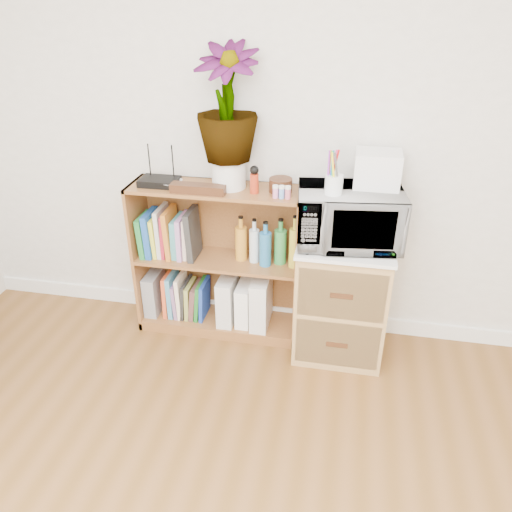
# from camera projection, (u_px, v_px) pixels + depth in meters

# --- Properties ---
(skirting_board) EXTENTS (4.00, 0.02, 0.10)m
(skirting_board) POSITION_uv_depth(u_px,v_px,m) (277.00, 313.00, 3.28)
(skirting_board) COLOR white
(skirting_board) RESTS_ON ground
(bookshelf) EXTENTS (1.00, 0.30, 0.95)m
(bookshelf) POSITION_uv_depth(u_px,v_px,m) (218.00, 262.00, 3.02)
(bookshelf) COLOR brown
(bookshelf) RESTS_ON ground
(wicker_unit) EXTENTS (0.50, 0.45, 0.70)m
(wicker_unit) POSITION_uv_depth(u_px,v_px,m) (341.00, 299.00, 2.88)
(wicker_unit) COLOR #9E7542
(wicker_unit) RESTS_ON ground
(microwave) EXTENTS (0.58, 0.43, 0.30)m
(microwave) POSITION_uv_depth(u_px,v_px,m) (349.00, 217.00, 2.63)
(microwave) COLOR silver
(microwave) RESTS_ON wicker_unit
(pen_cup) EXTENTS (0.09, 0.09, 0.10)m
(pen_cup) POSITION_uv_depth(u_px,v_px,m) (334.00, 185.00, 2.49)
(pen_cup) COLOR white
(pen_cup) RESTS_ON microwave
(small_appliance) EXTENTS (0.23, 0.19, 0.18)m
(small_appliance) POSITION_uv_depth(u_px,v_px,m) (377.00, 169.00, 2.57)
(small_appliance) COLOR white
(small_appliance) RESTS_ON microwave
(router) EXTENTS (0.22, 0.15, 0.04)m
(router) POSITION_uv_depth(u_px,v_px,m) (159.00, 182.00, 2.82)
(router) COLOR black
(router) RESTS_ON bookshelf
(white_bowl) EXTENTS (0.13, 0.13, 0.03)m
(white_bowl) POSITION_uv_depth(u_px,v_px,m) (170.00, 184.00, 2.80)
(white_bowl) COLOR silver
(white_bowl) RESTS_ON bookshelf
(plant_pot) EXTENTS (0.19, 0.19, 0.16)m
(plant_pot) POSITION_uv_depth(u_px,v_px,m) (229.00, 174.00, 2.76)
(plant_pot) COLOR silver
(plant_pot) RESTS_ON bookshelf
(potted_plant) EXTENTS (0.34, 0.34, 0.60)m
(potted_plant) POSITION_uv_depth(u_px,v_px,m) (227.00, 103.00, 2.58)
(potted_plant) COLOR #2F712D
(potted_plant) RESTS_ON plant_pot
(trinket_box) EXTENTS (0.30, 0.08, 0.05)m
(trinket_box) POSITION_uv_depth(u_px,v_px,m) (198.00, 189.00, 2.71)
(trinket_box) COLOR #321F0D
(trinket_box) RESTS_ON bookshelf
(kokeshi_doll) EXTENTS (0.05, 0.05, 0.11)m
(kokeshi_doll) POSITION_uv_depth(u_px,v_px,m) (254.00, 184.00, 2.69)
(kokeshi_doll) COLOR #AA2D14
(kokeshi_doll) RESTS_ON bookshelf
(wooden_bowl) EXTENTS (0.13, 0.13, 0.07)m
(wooden_bowl) POSITION_uv_depth(u_px,v_px,m) (281.00, 185.00, 2.72)
(wooden_bowl) COLOR #351A0E
(wooden_bowl) RESTS_ON bookshelf
(paint_jars) EXTENTS (0.11, 0.04, 0.06)m
(paint_jars) POSITION_uv_depth(u_px,v_px,m) (282.00, 193.00, 2.64)
(paint_jars) COLOR pink
(paint_jars) RESTS_ON bookshelf
(file_box) EXTENTS (0.08, 0.22, 0.27)m
(file_box) POSITION_uv_depth(u_px,v_px,m) (155.00, 292.00, 3.22)
(file_box) COLOR gray
(file_box) RESTS_ON bookshelf
(magazine_holder_left) EXTENTS (0.10, 0.24, 0.30)m
(magazine_holder_left) POSITION_uv_depth(u_px,v_px,m) (228.00, 299.00, 3.12)
(magazine_holder_left) COLOR silver
(magazine_holder_left) RESTS_ON bookshelf
(magazine_holder_mid) EXTENTS (0.08, 0.21, 0.27)m
(magazine_holder_mid) POSITION_uv_depth(u_px,v_px,m) (245.00, 303.00, 3.11)
(magazine_holder_mid) COLOR white
(magazine_holder_mid) RESTS_ON bookshelf
(magazine_holder_right) EXTENTS (0.10, 0.26, 0.33)m
(magazine_holder_right) POSITION_uv_depth(u_px,v_px,m) (261.00, 301.00, 3.08)
(magazine_holder_right) COLOR silver
(magazine_holder_right) RESTS_ON bookshelf
(cookbooks) EXTENTS (0.34, 0.20, 0.30)m
(cookbooks) POSITION_uv_depth(u_px,v_px,m) (170.00, 234.00, 2.99)
(cookbooks) COLOR #207934
(cookbooks) RESTS_ON bookshelf
(liquor_bottles) EXTENTS (0.38, 0.07, 0.31)m
(liquor_bottles) POSITION_uv_depth(u_px,v_px,m) (267.00, 242.00, 2.89)
(liquor_bottles) COLOR orange
(liquor_bottles) RESTS_ON bookshelf
(lower_books) EXTENTS (0.27, 0.19, 0.29)m
(lower_books) POSITION_uv_depth(u_px,v_px,m) (186.00, 296.00, 3.19)
(lower_books) COLOR #E45428
(lower_books) RESTS_ON bookshelf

